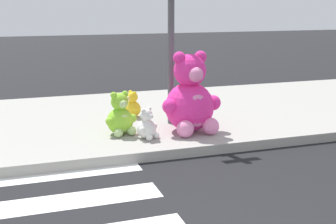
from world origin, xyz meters
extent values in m
cube|color=#9E9B93|center=(0.00, 5.20, 0.07)|extent=(28.00, 4.40, 0.15)
cube|color=white|center=(-1.57, 2.05, 0.00)|extent=(3.20, 0.45, 0.00)
cube|color=white|center=(-1.57, 2.95, 0.00)|extent=(3.20, 0.45, 0.00)
cylinder|color=#4C4C51|center=(1.00, 4.40, 1.75)|extent=(0.11, 0.11, 3.20)
sphere|color=#F22D93|center=(1.13, 3.85, 0.54)|extent=(0.79, 0.79, 0.79)
ellipsoid|color=pink|center=(1.14, 3.57, 0.54)|extent=(0.44, 0.19, 0.51)
sphere|color=#F22D93|center=(1.13, 3.85, 1.13)|extent=(0.52, 0.52, 0.52)
sphere|color=pink|center=(1.14, 3.63, 1.10)|extent=(0.24, 0.24, 0.24)
sphere|color=#F22D93|center=(1.31, 3.86, 1.34)|extent=(0.20, 0.20, 0.20)
sphere|color=#F22D93|center=(1.50, 3.77, 0.60)|extent=(0.25, 0.25, 0.25)
sphere|color=pink|center=(1.36, 3.53, 0.29)|extent=(0.27, 0.27, 0.27)
sphere|color=#F22D93|center=(0.94, 3.84, 1.34)|extent=(0.20, 0.20, 0.20)
sphere|color=#F22D93|center=(0.76, 3.73, 0.60)|extent=(0.25, 0.25, 0.25)
sphere|color=pink|center=(0.93, 3.50, 0.29)|extent=(0.27, 0.27, 0.27)
sphere|color=#8CD133|center=(0.02, 4.02, 0.36)|extent=(0.42, 0.42, 0.42)
ellipsoid|color=#B8DE87|center=(0.06, 3.88, 0.36)|extent=(0.24, 0.14, 0.27)
sphere|color=#8CD133|center=(0.02, 4.02, 0.67)|extent=(0.27, 0.27, 0.27)
sphere|color=#B8DE87|center=(0.05, 3.91, 0.66)|extent=(0.13, 0.13, 0.13)
sphere|color=#8CD133|center=(0.12, 4.04, 0.78)|extent=(0.10, 0.10, 0.10)
sphere|color=#8CD133|center=(0.23, 4.02, 0.39)|extent=(0.13, 0.13, 0.13)
sphere|color=#B8DE87|center=(0.17, 3.87, 0.22)|extent=(0.14, 0.14, 0.14)
sphere|color=#8CD133|center=(-0.07, 4.00, 0.78)|extent=(0.10, 0.10, 0.10)
sphere|color=#8CD133|center=(-0.16, 3.93, 0.39)|extent=(0.13, 0.13, 0.13)
sphere|color=#B8DE87|center=(-0.05, 3.82, 0.22)|extent=(0.14, 0.14, 0.14)
sphere|color=white|center=(0.35, 3.66, 0.30)|extent=(0.29, 0.29, 0.29)
ellipsoid|color=white|center=(0.41, 3.57, 0.30)|extent=(0.17, 0.14, 0.19)
sphere|color=white|center=(0.35, 3.66, 0.52)|extent=(0.19, 0.19, 0.19)
sphere|color=white|center=(0.39, 3.59, 0.50)|extent=(0.09, 0.09, 0.09)
sphere|color=white|center=(0.41, 3.70, 0.59)|extent=(0.07, 0.07, 0.07)
sphere|color=white|center=(0.49, 3.70, 0.32)|extent=(0.09, 0.09, 0.09)
sphere|color=white|center=(0.49, 3.60, 0.20)|extent=(0.10, 0.10, 0.10)
sphere|color=white|center=(0.29, 3.62, 0.59)|extent=(0.07, 0.07, 0.07)
sphere|color=white|center=(0.25, 3.55, 0.32)|extent=(0.09, 0.09, 0.09)
sphere|color=white|center=(0.35, 3.51, 0.20)|extent=(0.10, 0.10, 0.10)
sphere|color=yellow|center=(0.48, 5.03, 0.30)|extent=(0.30, 0.30, 0.30)
ellipsoid|color=#F0DB80|center=(0.38, 5.00, 0.30)|extent=(0.11, 0.18, 0.19)
sphere|color=yellow|center=(0.48, 5.03, 0.52)|extent=(0.19, 0.19, 0.19)
sphere|color=#F0DB80|center=(0.41, 5.01, 0.51)|extent=(0.09, 0.09, 0.09)
sphere|color=yellow|center=(0.51, 4.97, 0.60)|extent=(0.07, 0.07, 0.07)
sphere|color=yellow|center=(0.50, 4.89, 0.32)|extent=(0.09, 0.09, 0.09)
sphere|color=#F0DB80|center=(0.39, 4.92, 0.20)|extent=(0.10, 0.10, 0.10)
sphere|color=yellow|center=(0.46, 5.10, 0.60)|extent=(0.07, 0.07, 0.07)
sphere|color=yellow|center=(0.40, 5.16, 0.32)|extent=(0.09, 0.09, 0.09)
sphere|color=#F0DB80|center=(0.34, 5.07, 0.20)|extent=(0.10, 0.10, 0.10)
camera|label=1|loc=(-1.47, -2.79, 2.16)|focal=48.75mm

